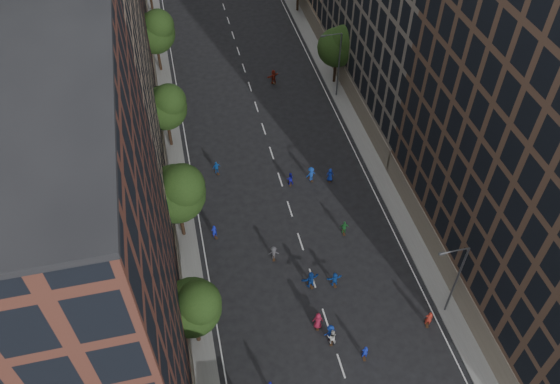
# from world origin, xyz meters

# --- Properties ---
(ground) EXTENTS (240.00, 240.00, 0.00)m
(ground) POSITION_xyz_m (0.00, 40.00, 0.00)
(ground) COLOR black
(ground) RESTS_ON ground
(sidewalk_left) EXTENTS (4.00, 105.00, 0.15)m
(sidewalk_left) POSITION_xyz_m (-12.00, 47.50, 0.07)
(sidewalk_left) COLOR slate
(sidewalk_left) RESTS_ON ground
(sidewalk_right) EXTENTS (4.00, 105.00, 0.15)m
(sidewalk_right) POSITION_xyz_m (12.00, 47.50, 0.07)
(sidewalk_right) COLOR slate
(sidewalk_right) RESTS_ON ground
(bldg_left_a) EXTENTS (14.00, 22.00, 30.00)m
(bldg_left_a) POSITION_xyz_m (-19.00, 11.00, 15.00)
(bldg_left_a) COLOR #4F281E
(bldg_left_a) RESTS_ON ground
(bldg_left_b) EXTENTS (14.00, 26.00, 34.00)m
(bldg_left_b) POSITION_xyz_m (-19.00, 35.00, 17.00)
(bldg_left_b) COLOR #957B61
(bldg_left_b) RESTS_ON ground
(tree_left_1) EXTENTS (4.80, 4.80, 8.21)m
(tree_left_1) POSITION_xyz_m (-11.02, 13.86, 5.55)
(tree_left_1) COLOR black
(tree_left_1) RESTS_ON ground
(tree_left_2) EXTENTS (5.60, 5.60, 9.45)m
(tree_left_2) POSITION_xyz_m (-10.99, 25.83, 6.36)
(tree_left_2) COLOR black
(tree_left_2) RESTS_ON ground
(tree_left_3) EXTENTS (5.00, 5.00, 8.58)m
(tree_left_3) POSITION_xyz_m (-11.02, 39.85, 5.82)
(tree_left_3) COLOR black
(tree_left_3) RESTS_ON ground
(tree_left_4) EXTENTS (5.40, 5.40, 9.08)m
(tree_left_4) POSITION_xyz_m (-11.00, 55.84, 6.10)
(tree_left_4) COLOR black
(tree_left_4) RESTS_ON ground
(tree_right_a) EXTENTS (5.00, 5.00, 8.39)m
(tree_right_a) POSITION_xyz_m (11.38, 47.85, 5.63)
(tree_right_a) COLOR black
(tree_right_a) RESTS_ON ground
(streetlamp_near) EXTENTS (2.64, 0.22, 9.06)m
(streetlamp_near) POSITION_xyz_m (10.37, 12.00, 5.17)
(streetlamp_near) COLOR #595B60
(streetlamp_near) RESTS_ON ground
(streetlamp_far) EXTENTS (2.64, 0.22, 9.06)m
(streetlamp_far) POSITION_xyz_m (10.37, 45.00, 5.17)
(streetlamp_far) COLOR #595B60
(streetlamp_far) RESTS_ON ground
(skater_1) EXTENTS (0.63, 0.47, 1.58)m
(skater_1) POSITION_xyz_m (2.10, 9.36, 0.79)
(skater_1) COLOR #1426A5
(skater_1) RESTS_ON ground
(skater_3) EXTENTS (1.17, 0.82, 1.66)m
(skater_3) POSITION_xyz_m (-0.18, 11.75, 0.83)
(skater_3) COLOR #1334A1
(skater_3) RESTS_ON ground
(skater_5) EXTENTS (1.51, 0.55, 1.61)m
(skater_5) POSITION_xyz_m (1.77, 16.86, 0.81)
(skater_5) COLOR #1446A9
(skater_5) RESTS_ON ground
(skater_6) EXTENTS (1.05, 0.80, 1.91)m
(skater_6) POSITION_xyz_m (-0.93, 12.97, 0.95)
(skater_6) COLOR maroon
(skater_6) RESTS_ON ground
(skater_7) EXTENTS (0.75, 0.61, 1.78)m
(skater_7) POSITION_xyz_m (8.50, 11.05, 0.89)
(skater_7) COLOR #A4271B
(skater_7) RESTS_ON ground
(skater_8) EXTENTS (0.99, 0.87, 1.72)m
(skater_8) POSITION_xyz_m (-0.18, 11.29, 0.86)
(skater_8) COLOR silver
(skater_8) RESTS_ON ground
(skater_9) EXTENTS (1.09, 0.74, 1.56)m
(skater_9) POSITION_xyz_m (-3.03, 21.11, 0.78)
(skater_9) COLOR #414045
(skater_9) RESTS_ON ground
(skater_10) EXTENTS (0.98, 0.50, 1.61)m
(skater_10) POSITION_xyz_m (4.52, 22.61, 0.80)
(skater_10) COLOR #21702F
(skater_10) RESTS_ON ground
(skater_11) EXTENTS (1.85, 0.95, 1.91)m
(skater_11) POSITION_xyz_m (-0.41, 17.22, 0.96)
(skater_11) COLOR navy
(skater_11) RESTS_ON ground
(skater_12) EXTENTS (0.90, 0.71, 1.62)m
(skater_12) POSITION_xyz_m (5.29, 30.14, 0.81)
(skater_12) COLOR #1633B9
(skater_12) RESTS_ON ground
(skater_13) EXTENTS (0.69, 0.58, 1.60)m
(skater_13) POSITION_xyz_m (-8.22, 25.03, 0.80)
(skater_13) COLOR #1622B5
(skater_13) RESTS_ON ground
(skater_14) EXTENTS (0.81, 0.66, 1.55)m
(skater_14) POSITION_xyz_m (0.88, 30.58, 0.77)
(skater_14) COLOR #1615AC
(skater_14) RESTS_ON ground
(skater_15) EXTENTS (1.29, 0.97, 1.78)m
(skater_15) POSITION_xyz_m (3.26, 30.67, 0.89)
(skater_15) COLOR #143FA7
(skater_15) RESTS_ON ground
(skater_16) EXTENTS (1.01, 0.65, 1.60)m
(skater_16) POSITION_xyz_m (-6.65, 34.09, 0.80)
(skater_16) COLOR blue
(skater_16) RESTS_ON ground
(skater_17) EXTENTS (1.88, 1.23, 1.94)m
(skater_17) POSITION_xyz_m (3.24, 49.59, 0.97)
(skater_17) COLOR #9E2A1A
(skater_17) RESTS_ON ground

